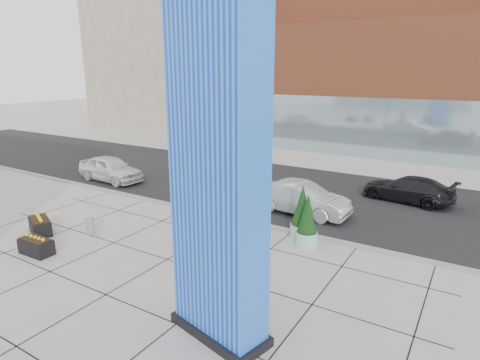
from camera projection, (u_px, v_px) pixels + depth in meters
The scene contains 19 objects.
ground at pixel (165, 245), 16.96m from camera, with size 160.00×160.00×0.00m, color #9E9991.
street_asphalt at pixel (273, 188), 25.18m from camera, with size 80.00×12.00×0.02m, color black.
curb_edge at pixel (219, 215), 20.23m from camera, with size 80.00×0.30×0.12m, color gray.
tower_podium at pixel (367, 89), 37.20m from camera, with size 34.00×10.00×11.00m, color #A95331.
tower_glass_front at pixel (349, 127), 34.05m from camera, with size 34.00×0.60×5.00m, color #8CA5B2.
blue_pylon at pixel (218, 174), 10.03m from camera, with size 3.09×1.90×9.56m.
lamp_post at pixel (207, 152), 18.45m from camera, with size 0.58×0.47×8.49m.
public_art_sculpture at pixel (200, 224), 15.75m from camera, with size 2.17×1.12×4.89m.
concrete_bollard at pixel (90, 225), 18.04m from camera, with size 0.39×0.39×0.76m, color gray.
overhead_street_sign at pixel (190, 147), 18.67m from camera, with size 2.02×0.22×4.29m.
round_planter_east at pixel (307, 222), 16.55m from camera, with size 0.91×0.91×2.28m.
round_planter_mid at pixel (302, 214), 17.26m from camera, with size 0.99×0.99×2.46m.
round_planter_west at pixel (245, 206), 18.12m from camera, with size 1.03×1.03×2.57m.
box_planter_north at pixel (40, 225), 18.06m from camera, with size 1.70×1.31×0.84m.
box_planter_south at pixel (36, 245), 16.03m from camera, with size 1.44×0.74×0.78m.
car_white_west at pixel (111, 169), 26.50m from camera, with size 1.96×4.87×1.66m, color white.
car_silver_mid at pixel (301, 199), 20.40m from camera, with size 1.71×4.91×1.62m, color #B9BCC1.
car_dark_east at pixel (408, 189), 22.38m from camera, with size 2.00×4.91×1.43m, color black.
traffic_signal at pixel (176, 128), 34.74m from camera, with size 0.15×0.18×4.10m.
Camera 1 is at (10.88, -11.67, 7.12)m, focal length 30.00 mm.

